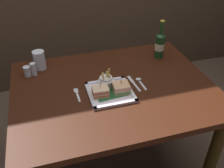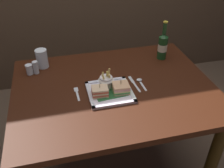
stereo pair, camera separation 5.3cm
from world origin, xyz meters
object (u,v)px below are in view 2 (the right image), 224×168
at_px(fries_cup, 106,80).
at_px(water_glass, 42,60).
at_px(square_plate, 110,92).
at_px(sandwich_half_left, 100,91).
at_px(sandwich_half_right, 121,88).
at_px(fork, 77,93).
at_px(spoon, 140,81).
at_px(beer_bottle, 163,45).
at_px(pepper_shaker, 36,68).
at_px(salt_shaker, 30,70).
at_px(dining_table, 114,101).
at_px(knife, 134,83).

bearing_deg(fries_cup, water_glass, 136.31).
xyz_separation_m(square_plate, sandwich_half_left, (-0.06, -0.02, 0.03)).
height_order(square_plate, sandwich_half_right, sandwich_half_right).
relative_size(sandwich_half_left, water_glass, 0.75).
xyz_separation_m(sandwich_half_right, water_glass, (-0.42, 0.40, 0.02)).
relative_size(fries_cup, fork, 0.88).
height_order(water_glass, spoon, water_glass).
distance_m(square_plate, water_glass, 0.53).
bearing_deg(square_plate, beer_bottle, 35.00).
relative_size(sandwich_half_left, pepper_shaker, 1.11).
bearing_deg(salt_shaker, dining_table, -28.30).
height_order(fork, knife, same).
bearing_deg(sandwich_half_right, fork, 166.25).
bearing_deg(pepper_shaker, water_glass, 58.97).
relative_size(dining_table, beer_bottle, 4.41).
xyz_separation_m(square_plate, knife, (0.16, 0.06, -0.01)).
distance_m(square_plate, spoon, 0.21).
xyz_separation_m(water_glass, knife, (0.52, -0.33, -0.05)).
bearing_deg(sandwich_half_right, sandwich_half_left, -180.00).
bearing_deg(sandwich_half_left, fries_cup, 53.31).
relative_size(sandwich_half_left, sandwich_half_right, 0.99).
bearing_deg(pepper_shaker, knife, -24.59).
relative_size(sandwich_half_right, fork, 0.73).
bearing_deg(fork, dining_table, 3.90).
relative_size(square_plate, knife, 1.46).
bearing_deg(dining_table, water_glass, 140.52).
distance_m(beer_bottle, water_glass, 0.81).
bearing_deg(fork, salt_shaker, 133.53).
relative_size(beer_bottle, pepper_shaker, 3.21).
bearing_deg(fries_cup, sandwich_half_left, -126.69).
height_order(fries_cup, pepper_shaker, fries_cup).
height_order(square_plate, fork, square_plate).
height_order(salt_shaker, pepper_shaker, pepper_shaker).
xyz_separation_m(square_plate, fork, (-0.18, 0.04, -0.01)).
distance_m(fries_cup, water_glass, 0.49).
height_order(sandwich_half_left, pepper_shaker, pepper_shaker).
distance_m(dining_table, water_glass, 0.55).
xyz_separation_m(square_plate, fries_cup, (-0.01, 0.05, 0.05)).
bearing_deg(spoon, beer_bottle, 45.81).
bearing_deg(fork, sandwich_half_left, -25.90).
distance_m(sandwich_half_right, fork, 0.25).
height_order(water_glass, fork, water_glass).
bearing_deg(water_glass, square_plate, -47.14).
xyz_separation_m(fries_cup, knife, (0.17, 0.01, -0.06)).
distance_m(beer_bottle, pepper_shaker, 0.85).
bearing_deg(salt_shaker, fries_cup, -31.50).
distance_m(sandwich_half_right, pepper_shaker, 0.57).
relative_size(sandwich_half_left, spoon, 0.74).
relative_size(sandwich_half_right, pepper_shaker, 1.12).
xyz_separation_m(dining_table, sandwich_half_right, (0.02, -0.07, 0.15)).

